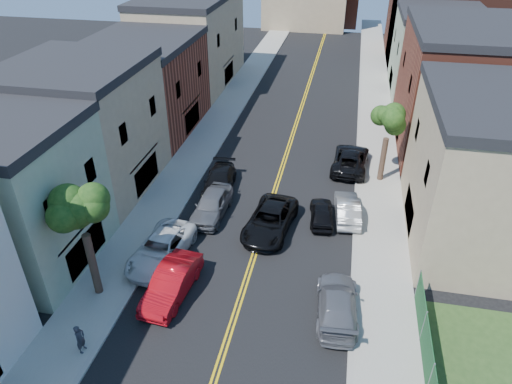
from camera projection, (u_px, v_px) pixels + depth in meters
The scene contains 24 objects.
sidewalk_left at pixel (220, 116), 47.80m from camera, with size 3.20×100.00×0.15m, color gray.
sidewalk_right at pixel (377, 129), 45.13m from camera, with size 3.20×100.00×0.15m, color gray.
curb_left at pixel (237, 117), 47.50m from camera, with size 0.30×100.00×0.15m, color gray.
curb_right at pixel (359, 127), 45.42m from camera, with size 0.30×100.00×0.15m, color gray.
bldg_left_palegrn at pixel (6, 199), 26.67m from camera, with size 9.00×8.00×8.50m, color gray.
bldg_left_tan_near at pixel (84, 131), 34.01m from camera, with size 9.00×10.00×9.00m, color #998466.
bldg_left_brick at pixel (145, 88), 43.42m from camera, with size 9.00×12.00×8.00m, color brown.
bldg_left_tan_far at pixel (191, 43), 54.66m from camera, with size 9.00×16.00×9.50m, color #998466.
bldg_right_tan at pixel (494, 176), 28.46m from camera, with size 9.00×12.00×9.00m, color #998466.
bldg_right_brick at pixel (458, 91), 39.83m from camera, with size 9.00×14.00×10.00m, color brown.
bldg_right_palegrn at pixel (436, 55), 51.86m from camera, with size 9.00×12.00×8.50m, color gray.
church at pixel (445, 3), 62.40m from camera, with size 16.20×14.20×22.60m.
tree_left_mid at pixel (76, 195), 22.74m from camera, with size 5.20×5.20×9.29m.
tree_right_far at pixel (391, 112), 33.81m from camera, with size 4.40×4.40×8.03m.
red_sedan at pixel (172, 283), 25.72m from camera, with size 1.77×5.09×1.68m, color #A90B13.
white_pickup at pixel (161, 249), 28.31m from camera, with size 2.64×5.73×1.59m, color silver.
grey_car_left at pixel (212, 205), 32.35m from camera, with size 2.03×5.05×1.72m, color #515358.
black_car_left at pixel (219, 181), 35.22m from camera, with size 2.13×5.24×1.52m, color black.
grey_car_right at pixel (337, 304), 24.49m from camera, with size 2.14×5.25×1.52m, color slate.
black_car_right at pixel (322, 213), 31.83m from camera, with size 1.56×3.89×1.33m, color black.
silver_car_right at pixel (347, 209), 32.13m from camera, with size 1.57×4.51×1.49m, color #A4A7AB.
dark_car_right_far at pixel (350, 159), 38.15m from camera, with size 2.74×5.93×1.65m, color black.
black_suv_lane at pixel (270, 220), 30.83m from camera, with size 2.71×5.88×1.63m, color black.
pedestrian_left at pixel (80, 339), 22.26m from camera, with size 0.59×0.39×1.63m, color #292A31.
Camera 1 is at (4.60, -3.07, 18.74)m, focal length 32.55 mm.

